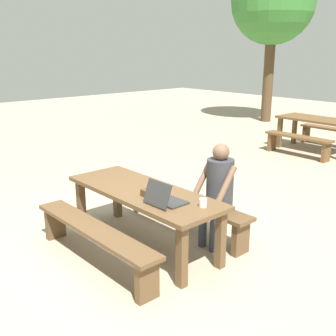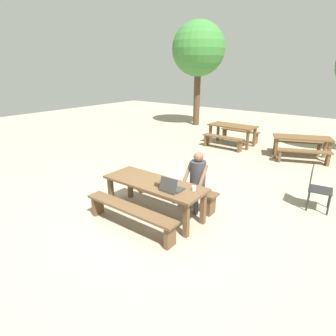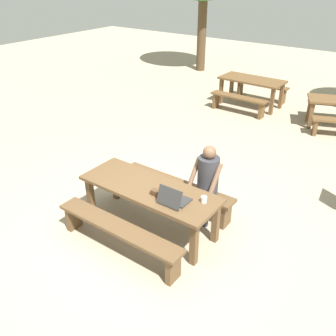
# 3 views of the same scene
# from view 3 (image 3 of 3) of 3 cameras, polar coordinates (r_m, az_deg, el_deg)

# --- Properties ---
(ground_plane) EXTENTS (30.00, 30.00, 0.00)m
(ground_plane) POSITION_cam_3_polar(r_m,az_deg,el_deg) (5.72, -2.74, -9.00)
(ground_plane) COLOR tan
(picnic_table_front) EXTENTS (2.11, 0.77, 0.71)m
(picnic_table_front) POSITION_cam_3_polar(r_m,az_deg,el_deg) (5.36, -2.89, -3.84)
(picnic_table_front) COLOR brown
(picnic_table_front) RESTS_ON ground
(bench_near) EXTENTS (2.02, 0.30, 0.44)m
(bench_near) POSITION_cam_3_polar(r_m,az_deg,el_deg) (5.11, -7.71, -9.77)
(bench_near) COLOR brown
(bench_near) RESTS_ON ground
(bench_far) EXTENTS (2.02, 0.30, 0.44)m
(bench_far) POSITION_cam_3_polar(r_m,az_deg,el_deg) (5.98, 1.29, -3.11)
(bench_far) COLOR brown
(bench_far) RESTS_ON ground
(laptop) EXTENTS (0.36, 0.35, 0.26)m
(laptop) POSITION_cam_3_polar(r_m,az_deg,el_deg) (4.94, 0.88, -4.74)
(laptop) COLOR #2D2D2D
(laptop) RESTS_ON picnic_table_front
(small_pouch) EXTENTS (0.12, 0.09, 0.08)m
(small_pouch) POSITION_cam_3_polar(r_m,az_deg,el_deg) (5.12, -1.94, -3.79)
(small_pouch) COLOR #4C331E
(small_pouch) RESTS_ON picnic_table_front
(coffee_mug) EXTENTS (0.08, 0.08, 0.09)m
(coffee_mug) POSITION_cam_3_polar(r_m,az_deg,el_deg) (4.98, 5.58, -4.86)
(coffee_mug) COLOR white
(coffee_mug) RESTS_ON picnic_table_front
(person_seated) EXTENTS (0.43, 0.42, 1.25)m
(person_seated) POSITION_cam_3_polar(r_m,az_deg,el_deg) (5.49, 6.04, -1.63)
(person_seated) COLOR #333847
(person_seated) RESTS_ON ground
(picnic_table_mid) EXTENTS (1.75, 0.86, 0.77)m
(picnic_table_mid) POSITION_cam_3_polar(r_m,az_deg,el_deg) (10.67, 12.82, 12.68)
(picnic_table_mid) COLOR brown
(picnic_table_mid) RESTS_ON ground
(bench_mid_south) EXTENTS (1.57, 0.34, 0.46)m
(bench_mid_south) POSITION_cam_3_polar(r_m,az_deg,el_deg) (10.14, 10.82, 10.18)
(bench_mid_south) COLOR brown
(bench_mid_south) RESTS_ON ground
(bench_mid_north) EXTENTS (1.57, 0.34, 0.46)m
(bench_mid_north) POSITION_cam_3_polar(r_m,az_deg,el_deg) (11.39, 14.26, 11.89)
(bench_mid_north) COLOR brown
(bench_mid_north) RESTS_ON ground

